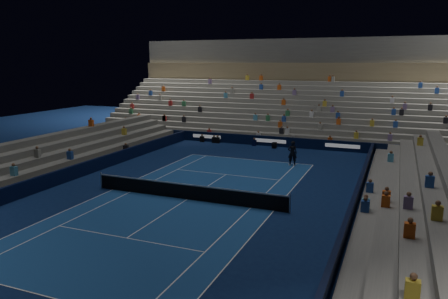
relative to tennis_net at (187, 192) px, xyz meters
The scene contains 11 objects.
ground 0.50m from the tennis_net, ahead, with size 90.00×90.00×0.00m, color #0B1C47.
court_surface 0.50m from the tennis_net, ahead, with size 10.97×23.77×0.01m, color navy.
sponsor_barrier_far 18.50m from the tennis_net, 90.00° to the left, with size 44.00×0.25×1.00m, color black.
sponsor_barrier_east 9.70m from the tennis_net, ahead, with size 0.25×37.00×1.00m, color black.
sponsor_barrier_west 9.70m from the tennis_net, behind, with size 0.25×37.00×1.00m, color black.
grandstand_main 28.05m from the tennis_net, 90.00° to the left, with size 44.00×15.20×11.20m.
grandstand_east 13.17m from the tennis_net, ahead, with size 5.00×37.00×2.50m.
grandstand_west 13.17m from the tennis_net, behind, with size 5.00×37.00×2.50m.
tennis_net is the anchor object (origin of this frame).
tennis_player 11.83m from the tennis_net, 70.72° to the left, with size 0.74×0.49×2.03m, color black.
broadcast_camera 17.63m from the tennis_net, 88.01° to the left, with size 0.46×0.89×0.56m.
Camera 1 is at (11.56, -22.49, 8.25)m, focal length 34.44 mm.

